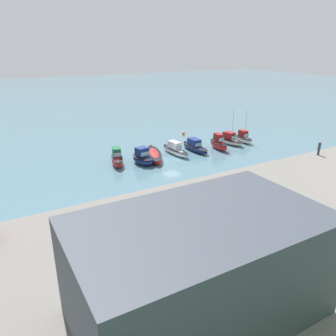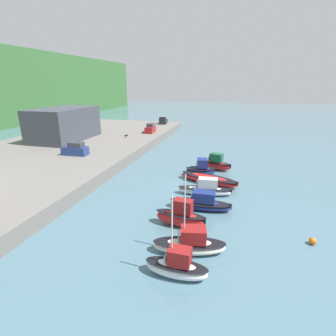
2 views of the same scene
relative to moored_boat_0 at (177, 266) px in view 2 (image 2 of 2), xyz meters
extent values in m
plane|color=slate|center=(16.69, 1.95, -0.84)|extent=(320.00, 320.00, 0.00)
cube|color=slate|center=(16.69, 28.94, 0.03)|extent=(93.82, 30.21, 1.74)
cube|color=#3D424C|center=(32.31, 31.96, 4.16)|extent=(14.63, 8.56, 6.53)
cube|color=slate|center=(32.31, 27.74, 4.16)|extent=(13.90, 0.10, 3.92)
ellipsoid|color=white|center=(0.00, 0.04, -0.28)|extent=(1.65, 4.54, 1.12)
ellipsoid|color=black|center=(0.00, 0.04, 0.11)|extent=(1.71, 4.63, 0.12)
cube|color=maroon|center=(-0.01, -0.19, 0.87)|extent=(1.18, 1.61, 1.18)
cube|color=#8CA5B2|center=(0.02, 0.75, 0.69)|extent=(1.02, 0.13, 0.59)
cylinder|color=silver|center=(0.01, 0.38, 2.84)|extent=(0.10, 0.10, 5.13)
ellipsoid|color=white|center=(2.98, -0.33, -0.31)|extent=(2.94, 6.05, 1.06)
ellipsoid|color=black|center=(2.98, -0.33, 0.06)|extent=(3.04, 6.18, 0.12)
cube|color=maroon|center=(3.04, -0.61, 0.80)|extent=(1.76, 2.26, 1.16)
cube|color=#8CA5B2|center=(2.81, 0.53, 0.63)|extent=(1.24, 0.34, 0.58)
cylinder|color=silver|center=(2.89, 0.10, 3.06)|extent=(0.10, 0.10, 5.67)
ellipsoid|color=red|center=(6.81, 1.27, -0.08)|extent=(1.90, 5.00, 1.51)
ellipsoid|color=black|center=(6.81, 1.27, 0.45)|extent=(1.97, 5.11, 0.12)
cube|color=maroon|center=(6.79, 1.03, 1.31)|extent=(1.22, 1.81, 1.28)
cube|color=#8CA5B2|center=(6.89, 2.03, 1.12)|extent=(0.95, 0.20, 0.64)
cube|color=black|center=(6.57, -1.04, 0.22)|extent=(0.39, 0.32, 0.56)
ellipsoid|color=navy|center=(10.88, -0.06, -0.36)|extent=(2.03, 6.70, 0.95)
ellipsoid|color=black|center=(10.88, -0.06, -0.03)|extent=(2.11, 6.83, 0.12)
cube|color=navy|center=(10.88, -0.39, 0.69)|extent=(1.48, 2.36, 1.14)
cube|color=#8CA5B2|center=(10.86, 0.93, 0.51)|extent=(1.29, 0.12, 0.57)
cube|color=black|center=(10.93, -3.22, -0.17)|extent=(0.36, 0.29, 0.56)
ellipsoid|color=white|center=(14.86, 0.00, -0.33)|extent=(2.13, 6.68, 1.02)
ellipsoid|color=black|center=(14.86, 0.00, 0.03)|extent=(2.20, 6.82, 0.12)
cube|color=silver|center=(14.89, -0.33, 0.76)|extent=(1.36, 2.39, 1.15)
cube|color=#8CA5B2|center=(14.78, 0.97, 0.58)|extent=(1.05, 0.19, 0.58)
cube|color=black|center=(15.14, -3.11, -0.13)|extent=(0.38, 0.31, 0.56)
ellipsoid|color=red|center=(18.94, -0.01, -0.30)|extent=(4.82, 8.58, 1.07)
ellipsoid|color=black|center=(18.94, -0.01, 0.07)|extent=(4.96, 8.77, 0.12)
cube|color=black|center=(17.63, -3.75, -0.09)|extent=(0.43, 0.38, 0.56)
ellipsoid|color=navy|center=(21.64, 1.56, -0.16)|extent=(2.94, 4.54, 1.36)
ellipsoid|color=black|center=(21.64, 1.56, 0.32)|extent=(3.04, 4.64, 0.12)
cube|color=navy|center=(21.68, 1.35, 1.15)|extent=(1.93, 1.74, 1.24)
cube|color=#8CA5B2|center=(21.53, 2.23, 0.96)|extent=(1.53, 0.35, 0.62)
cube|color=black|center=(21.97, -0.42, 0.12)|extent=(0.40, 0.34, 0.56)
ellipsoid|color=red|center=(25.21, -0.13, -0.14)|extent=(3.08, 5.63, 1.40)
ellipsoid|color=black|center=(25.21, -0.13, 0.35)|extent=(3.17, 5.75, 0.12)
cube|color=#195638|center=(25.13, -0.39, 1.19)|extent=(1.70, 2.15, 1.25)
cube|color=#8CA5B2|center=(25.44, 0.66, 1.00)|extent=(1.08, 0.41, 0.62)
cube|color=black|center=(24.49, -2.59, 0.14)|extent=(0.42, 0.37, 0.56)
cube|color=navy|center=(21.60, 22.54, 1.60)|extent=(1.95, 4.26, 1.40)
cube|color=#333842|center=(21.61, 22.22, 2.68)|extent=(1.61, 2.36, 0.76)
cube|color=maroon|center=(44.67, 17.24, 1.60)|extent=(4.32, 2.10, 1.40)
cube|color=#333842|center=(44.98, 17.26, 2.68)|extent=(2.41, 1.69, 0.76)
cube|color=black|center=(60.28, 18.40, 1.45)|extent=(3.75, 2.47, 1.10)
cube|color=black|center=(58.28, 18.12, 1.85)|extent=(2.13, 2.14, 1.90)
cube|color=#2D333D|center=(58.28, 18.12, 2.55)|extent=(1.85, 2.01, 0.50)
cylinder|color=black|center=(37.28, 20.35, 1.04)|extent=(0.12, 0.12, 0.28)
ellipsoid|color=black|center=(37.28, 20.35, 1.36)|extent=(0.72, 0.82, 0.36)
sphere|color=black|center=(37.50, 20.06, 1.47)|extent=(0.22, 0.22, 0.22)
sphere|color=orange|center=(6.84, -10.31, -0.53)|extent=(0.62, 0.62, 0.62)
camera|label=1|loc=(41.74, 44.89, 16.34)|focal=35.00mm
camera|label=2|loc=(-15.04, -3.44, 12.32)|focal=28.00mm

